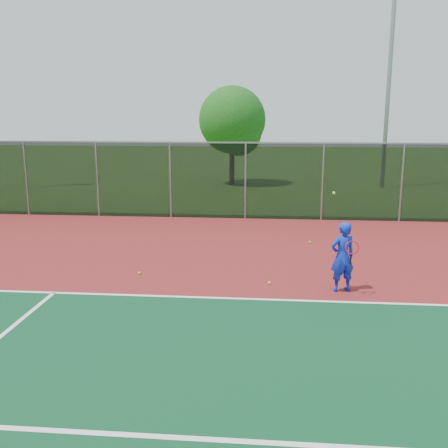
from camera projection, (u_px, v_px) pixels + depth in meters
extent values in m
plane|color=#2C5919|center=(395.00, 372.00, 8.02)|extent=(120.00, 120.00, 0.00)
cube|color=maroon|center=(371.00, 322.00, 9.96)|extent=(30.00, 20.00, 0.02)
cube|color=black|center=(322.00, 182.00, 19.38)|extent=(30.00, 0.04, 3.00)
cube|color=gray|center=(324.00, 143.00, 19.06)|extent=(30.00, 0.06, 0.06)
imported|color=#1529CC|center=(342.00, 257.00, 11.53)|extent=(0.70, 0.58, 1.65)
cylinder|color=black|center=(351.00, 259.00, 11.27)|extent=(0.03, 0.15, 0.27)
torus|color=#A51414|center=(352.00, 248.00, 11.11)|extent=(0.30, 0.13, 0.29)
sphere|color=#C6E51A|center=(334.00, 193.00, 11.34)|extent=(0.07, 0.07, 0.07)
sphere|color=#C6E51A|center=(269.00, 283.00, 12.15)|extent=(0.07, 0.07, 0.07)
sphere|color=#C6E51A|center=(310.00, 242.00, 16.06)|extent=(0.07, 0.07, 0.07)
sphere|color=#C6E51A|center=(139.00, 273.00, 12.91)|extent=(0.07, 0.07, 0.07)
cylinder|color=gray|center=(390.00, 69.00, 27.37)|extent=(0.24, 0.24, 13.13)
cylinder|color=#392715|center=(232.00, 166.00, 29.78)|extent=(0.30, 0.30, 2.21)
sphere|color=#154F15|center=(232.00, 120.00, 29.20)|extent=(3.93, 3.93, 3.93)
sphere|color=#154F15|center=(238.00, 133.00, 29.03)|extent=(2.70, 2.70, 2.70)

